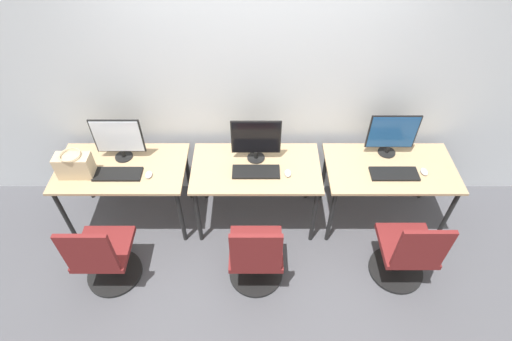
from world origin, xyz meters
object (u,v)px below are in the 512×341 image
object	(u,v)px
keyboard_center	(256,172)
office_chair_right	(407,254)
office_chair_left	(104,258)
keyboard_right	(394,174)
monitor_left	(118,138)
office_chair_center	(255,258)
mouse_right	(424,172)
handbag	(74,165)
keyboard_left	(118,174)
monitor_center	(256,139)
mouse_center	(288,173)
mouse_left	(149,175)
monitor_right	(392,134)

from	to	relation	value
keyboard_center	office_chair_right	distance (m)	1.45
office_chair_left	keyboard_right	bearing A→B (deg)	13.94
monitor_left	keyboard_center	bearing A→B (deg)	-9.53
office_chair_left	office_chair_center	size ratio (longest dim) A/B	1.00
mouse_right	handbag	xyz separation A→B (m)	(-3.04, -0.02, 0.10)
keyboard_left	office_chair_right	distance (m)	2.57
monitor_center	keyboard_center	distance (m)	0.29
monitor_left	keyboard_left	size ratio (longest dim) A/B	1.05
monitor_center	mouse_center	size ratio (longest dim) A/B	4.87
mouse_left	office_chair_center	size ratio (longest dim) A/B	0.10
office_chair_center	monitor_center	bearing A→B (deg)	89.65
office_chair_left	mouse_center	xyz separation A→B (m)	(1.55, 0.62, 0.38)
office_chair_center	monitor_right	xyz separation A→B (m)	(1.22, 0.90, 0.59)
mouse_right	handbag	world-z (taller)	handbag
mouse_center	monitor_center	bearing A→B (deg)	142.97
mouse_left	mouse_center	bearing A→B (deg)	0.88
monitor_center	keyboard_center	bearing A→B (deg)	-90.00
mouse_center	mouse_right	xyz separation A→B (m)	(1.20, 0.02, 0.00)
mouse_left	mouse_right	bearing A→B (deg)	0.87
monitor_right	keyboard_right	bearing A→B (deg)	-90.00
keyboard_center	mouse_left	bearing A→B (deg)	-177.51
mouse_center	office_chair_right	size ratio (longest dim) A/B	0.10
mouse_right	handbag	bearing A→B (deg)	-179.57
monitor_left	mouse_right	world-z (taller)	monitor_left
monitor_center	office_chair_right	size ratio (longest dim) A/B	0.51
mouse_right	keyboard_right	bearing A→B (deg)	-175.66
keyboard_right	handbag	bearing A→B (deg)	-179.95
mouse_left	keyboard_center	distance (m)	0.94
office_chair_left	office_chair_right	bearing A→B (deg)	0.75
monitor_left	office_chair_right	xyz separation A→B (m)	(2.48, -0.81, -0.59)
keyboard_center	monitor_center	bearing A→B (deg)	90.00
monitor_left	monitor_right	xyz separation A→B (m)	(2.43, 0.06, 0.00)
monitor_center	monitor_right	size ratio (longest dim) A/B	1.00
mouse_center	office_chair_center	bearing A→B (deg)	-114.72
mouse_center	office_chair_center	size ratio (longest dim) A/B	0.10
monitor_right	mouse_right	bearing A→B (deg)	-44.79
keyboard_right	monitor_right	bearing A→B (deg)	90.00
monitor_left	office_chair_left	bearing A→B (deg)	-93.91
keyboard_left	mouse_left	distance (m)	0.28
keyboard_center	office_chair_left	bearing A→B (deg)	-153.23
keyboard_center	office_chair_center	size ratio (longest dim) A/B	0.49
monitor_center	handbag	world-z (taller)	monitor_center
monitor_left	monitor_right	distance (m)	2.43
monitor_left	monitor_center	distance (m)	1.21
mouse_left	keyboard_right	size ratio (longest dim) A/B	0.22
mouse_right	mouse_center	bearing A→B (deg)	-179.14
mouse_left	keyboard_center	bearing A→B (deg)	2.49
monitor_center	office_chair_center	size ratio (longest dim) A/B	0.51
mouse_right	keyboard_left	bearing A→B (deg)	-179.49
monitor_center	mouse_center	bearing A→B (deg)	-37.03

